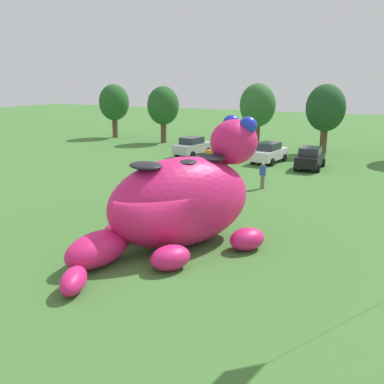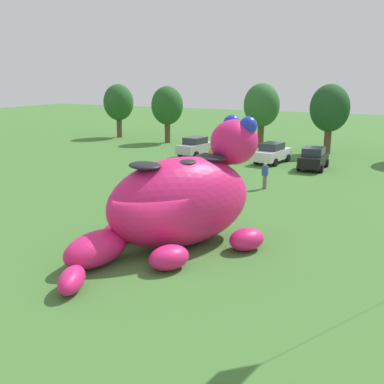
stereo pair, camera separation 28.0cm
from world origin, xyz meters
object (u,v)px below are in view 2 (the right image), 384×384
object	(u,v)px
car_black	(313,158)
giant_inflatable_creature	(181,201)
car_white	(272,153)
car_silver	(196,146)
spectator_near_inflatable	(265,176)
car_orange	(230,151)

from	to	relation	value
car_black	giant_inflatable_creature	bearing A→B (deg)	-92.60
giant_inflatable_creature	car_black	size ratio (longest dim) A/B	2.55
car_white	car_silver	bearing A→B (deg)	177.58
car_white	spectator_near_inflatable	world-z (taller)	car_white
car_black	spectator_near_inflatable	size ratio (longest dim) A/B	2.45
car_silver	spectator_near_inflatable	xyz separation A→B (m)	(9.89, -9.39, -0.01)
car_silver	car_orange	xyz separation A→B (m)	(3.85, -1.08, 0.00)
car_orange	spectator_near_inflatable	distance (m)	10.27
car_orange	car_black	size ratio (longest dim) A/B	1.02
car_silver	car_white	xyz separation A→B (m)	(7.36, -0.31, 0.00)
car_silver	car_white	world-z (taller)	same
spectator_near_inflatable	car_orange	bearing A→B (deg)	125.98
car_orange	spectator_near_inflatable	size ratio (longest dim) A/B	2.51
car_white	spectator_near_inflatable	bearing A→B (deg)	-74.46
car_white	car_black	world-z (taller)	same
car_white	car_black	bearing A→B (deg)	-15.22
car_silver	car_black	size ratio (longest dim) A/B	1.02
car_orange	car_black	bearing A→B (deg)	-1.85
car_silver	car_white	bearing A→B (deg)	-2.42
car_silver	car_black	xyz separation A→B (m)	(11.04, -1.31, 0.00)
car_white	car_black	size ratio (longest dim) A/B	1.02
car_silver	car_orange	size ratio (longest dim) A/B	1.00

